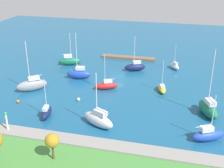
{
  "coord_description": "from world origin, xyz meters",
  "views": [
    {
      "loc": [
        -17.34,
        76.87,
        31.81
      ],
      "look_at": [
        0.0,
        8.86,
        1.5
      ],
      "focal_mm": 47.28,
      "sensor_mm": 36.0,
      "label": 1
    }
  ],
  "objects": [
    {
      "name": "shoreline_park",
      "position": [
        0.0,
        41.19,
        0.52
      ],
      "size": [
        64.83,
        12.44,
        1.04
      ],
      "primitive_type": "cube",
      "color": "#478C3D",
      "rests_on": "ground"
    },
    {
      "name": "harbor_beacon",
      "position": [
        14.05,
        34.79,
        3.52
      ],
      "size": [
        0.56,
        0.56,
        3.73
      ],
      "color": "silver",
      "rests_on": "breakwater"
    },
    {
      "name": "sailboat_yellow_outer_mooring",
      "position": [
        -12.75,
        6.99,
        0.84
      ],
      "size": [
        3.03,
        5.49,
        8.27
      ],
      "rotation": [
        0.0,
        0.0,
        4.97
      ],
      "color": "yellow",
      "rests_on": "water"
    },
    {
      "name": "sailboat_blue_lone_north",
      "position": [
        10.95,
        4.01,
        1.51
      ],
      "size": [
        7.08,
        3.33,
        13.19
      ],
      "rotation": [
        0.0,
        0.0,
        0.14
      ],
      "color": "#2347B2",
      "rests_on": "water"
    },
    {
      "name": "sailboat_green_lone_south",
      "position": [
        17.72,
        -6.21,
        1.39
      ],
      "size": [
        7.34,
        4.61,
        10.33
      ],
      "rotation": [
        0.0,
        0.0,
        3.51
      ],
      "color": "#19724C",
      "rests_on": "water"
    },
    {
      "name": "park_tree_midwest",
      "position": [
        1.91,
        40.55,
        4.54
      ],
      "size": [
        2.38,
        2.38,
        4.75
      ],
      "color": "brown",
      "rests_on": "shoreline_park"
    },
    {
      "name": "mooring_buoy_orange",
      "position": [
        19.7,
        21.92,
        0.37
      ],
      "size": [
        0.74,
        0.74,
        0.74
      ],
      "primitive_type": "sphere",
      "color": "orange",
      "rests_on": "water"
    },
    {
      "name": "sailboat_gray_center_basin",
      "position": [
        19.76,
        14.67,
        1.61
      ],
      "size": [
        7.58,
        6.87,
        13.17
      ],
      "rotation": [
        0.0,
        0.0,
        0.69
      ],
      "color": "gray",
      "rests_on": "water"
    },
    {
      "name": "sailboat_white_west_end",
      "position": [
        -1.85,
        27.22,
        1.57
      ],
      "size": [
        7.69,
        5.31,
        11.56
      ],
      "rotation": [
        0.0,
        0.0,
        5.82
      ],
      "color": "white",
      "rests_on": "water"
    },
    {
      "name": "sailboat_blue_far_north",
      "position": [
        -23.24,
        27.06,
        1.23
      ],
      "size": [
        6.78,
        4.94,
        9.32
      ],
      "rotation": [
        0.0,
        0.0,
        3.62
      ],
      "color": "#2347B2",
      "rests_on": "water"
    },
    {
      "name": "water",
      "position": [
        0.0,
        0.0,
        0.0
      ],
      "size": [
        160.0,
        160.0,
        0.0
      ],
      "primitive_type": "plane",
      "color": "#19567F",
      "rests_on": "ground"
    },
    {
      "name": "sailboat_navy_along_channel",
      "position": [
        -3.4,
        -6.11,
        1.28
      ],
      "size": [
        6.72,
        4.51,
        10.81
      ],
      "rotation": [
        0.0,
        0.0,
        0.39
      ],
      "color": "#141E4C",
      "rests_on": "water"
    },
    {
      "name": "sailboat_navy_east_end",
      "position": [
        10.06,
        26.33,
        1.1
      ],
      "size": [
        2.51,
        5.48,
        8.69
      ],
      "rotation": [
        0.0,
        0.0,
        4.89
      ],
      "color": "#141E4C",
      "rests_on": "water"
    },
    {
      "name": "pier_dock",
      "position": [
        0.8,
        -16.75,
        0.41
      ],
      "size": [
        18.15,
        2.64,
        0.82
      ],
      "primitive_type": "cube",
      "color": "brown",
      "rests_on": "ground"
    },
    {
      "name": "mooring_buoy_white",
      "position": [
        6.12,
        17.42,
        0.41
      ],
      "size": [
        0.83,
        0.83,
        0.83
      ],
      "primitive_type": "sphere",
      "color": "white",
      "rests_on": "water"
    },
    {
      "name": "sailboat_green_near_pier",
      "position": [
        -23.6,
        17.0,
        1.65
      ],
      "size": [
        5.29,
        8.02,
        14.82
      ],
      "rotation": [
        0.0,
        0.0,
        5.1
      ],
      "color": "#19724C",
      "rests_on": "water"
    },
    {
      "name": "sailboat_red_by_breakwater",
      "position": [
        1.47,
        9.16,
        1.07
      ],
      "size": [
        6.28,
        4.21,
        9.4
      ],
      "rotation": [
        0.0,
        0.0,
        0.42
      ],
      "color": "red",
      "rests_on": "water"
    },
    {
      "name": "breakwater",
      "position": [
        0.0,
        34.79,
        0.68
      ],
      "size": [
        72.36,
        3.27,
        1.37
      ],
      "primitive_type": "cube",
      "color": "gray",
      "rests_on": "ground"
    },
    {
      "name": "sailboat_white_mid_basin",
      "position": [
        -14.92,
        -10.67,
        0.96
      ],
      "size": [
        3.75,
        4.68,
        8.01
      ],
      "rotation": [
        0.0,
        0.0,
        5.29
      ],
      "color": "white",
      "rests_on": "water"
    }
  ]
}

